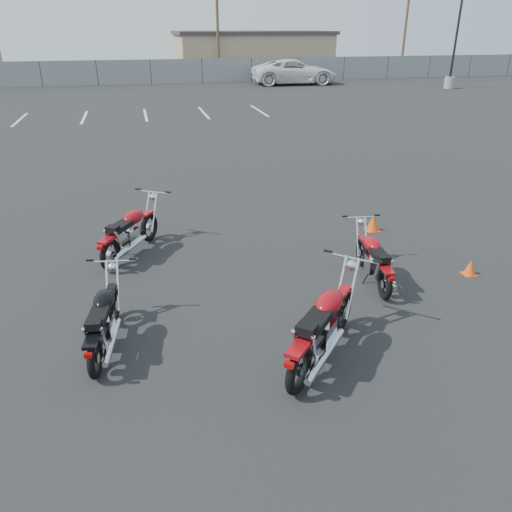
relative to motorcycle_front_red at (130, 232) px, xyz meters
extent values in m
plane|color=black|center=(1.86, -2.62, -0.47)|extent=(120.00, 120.00, 0.00)
torus|color=black|center=(0.37, 0.63, -0.17)|extent=(0.41, 0.57, 0.60)
cylinder|color=silver|center=(0.37, 0.63, -0.17)|extent=(0.17, 0.19, 0.16)
torus|color=black|center=(-0.38, -0.61, -0.17)|extent=(0.41, 0.57, 0.60)
cylinder|color=silver|center=(-0.38, -0.61, -0.17)|extent=(0.17, 0.19, 0.16)
cube|color=black|center=(0.00, 0.01, -0.13)|extent=(0.63, 0.95, 0.06)
cube|color=silver|center=(-0.03, -0.03, -0.07)|extent=(0.44, 0.47, 0.30)
cylinder|color=silver|center=(-0.03, -0.03, 0.11)|extent=(0.30, 0.32, 0.26)
ellipsoid|color=#9D0911|center=(0.09, 0.17, 0.25)|extent=(0.56, 0.66, 0.26)
cube|color=black|center=(-0.16, -0.24, 0.23)|extent=(0.51, 0.61, 0.10)
cube|color=black|center=(-0.29, -0.46, 0.27)|extent=(0.28, 0.27, 0.12)
cube|color=#9D0911|center=(-0.39, -0.63, 0.14)|extent=(0.37, 0.45, 0.05)
cube|color=#9D0911|center=(0.37, 0.63, 0.14)|extent=(0.29, 0.36, 0.04)
cylinder|color=silver|center=(-0.20, -0.54, 0.08)|extent=(0.14, 0.18, 0.39)
cylinder|color=silver|center=(-0.41, -0.42, 0.08)|extent=(0.14, 0.18, 0.39)
cylinder|color=silver|center=(-0.02, -0.33, -0.19)|extent=(0.65, 0.99, 0.13)
cylinder|color=silver|center=(-0.19, -0.60, -0.17)|extent=(0.29, 0.37, 0.13)
cylinder|color=silver|center=(0.51, 0.69, 0.15)|extent=(0.25, 0.36, 0.79)
cylinder|color=silver|center=(0.36, 0.78, 0.15)|extent=(0.25, 0.36, 0.79)
sphere|color=silver|center=(0.52, 0.87, 0.41)|extent=(0.22, 0.22, 0.16)
cylinder|color=silver|center=(0.53, 0.89, 0.51)|extent=(0.61, 0.39, 0.03)
cylinder|color=black|center=(0.82, 0.69, 0.55)|extent=(0.12, 0.09, 0.04)
cylinder|color=black|center=(0.22, 1.05, 0.55)|extent=(0.12, 0.09, 0.04)
cylinder|color=black|center=(-0.18, 0.00, -0.32)|extent=(0.15, 0.10, 0.30)
cube|color=#990505|center=(-0.53, -0.85, 0.08)|extent=(0.12, 0.10, 0.06)
torus|color=black|center=(-0.29, -2.48, -0.20)|extent=(0.18, 0.56, 0.55)
cylinder|color=silver|center=(-0.29, -2.48, -0.20)|extent=(0.11, 0.16, 0.15)
torus|color=black|center=(-0.49, -3.79, -0.20)|extent=(0.18, 0.56, 0.55)
cylinder|color=silver|center=(-0.49, -3.79, -0.20)|extent=(0.11, 0.16, 0.15)
cube|color=black|center=(-0.39, -3.14, -0.16)|extent=(0.24, 0.96, 0.05)
cube|color=silver|center=(-0.40, -3.18, -0.11)|extent=(0.31, 0.38, 0.27)
cylinder|color=silver|center=(-0.40, -3.18, 0.06)|extent=(0.22, 0.25, 0.24)
ellipsoid|color=black|center=(-0.37, -2.98, 0.18)|extent=(0.36, 0.57, 0.23)
cube|color=black|center=(-0.43, -3.41, 0.17)|extent=(0.31, 0.53, 0.09)
cube|color=black|center=(-0.47, -3.63, 0.20)|extent=(0.22, 0.19, 0.11)
cube|color=black|center=(-0.50, -3.81, 0.09)|extent=(0.22, 0.40, 0.05)
cube|color=black|center=(-0.29, -2.48, 0.09)|extent=(0.16, 0.33, 0.04)
cylinder|color=silver|center=(-0.36, -3.67, 0.03)|extent=(0.07, 0.17, 0.36)
cylinder|color=silver|center=(-0.58, -3.64, 0.03)|extent=(0.07, 0.17, 0.36)
cylinder|color=silver|center=(-0.29, -3.43, -0.22)|extent=(0.24, 1.01, 0.12)
cylinder|color=silver|center=(-0.34, -3.72, -0.20)|extent=(0.16, 0.34, 0.12)
cylinder|color=silver|center=(-0.19, -2.39, 0.09)|extent=(0.10, 0.37, 0.72)
cylinder|color=silver|center=(-0.36, -2.36, 0.09)|extent=(0.10, 0.37, 0.72)
sphere|color=silver|center=(-0.25, -2.23, 0.33)|extent=(0.17, 0.17, 0.15)
cylinder|color=silver|center=(-0.25, -2.21, 0.42)|extent=(0.64, 0.12, 0.03)
cylinder|color=black|center=(0.06, -2.28, 0.46)|extent=(0.11, 0.05, 0.03)
cylinder|color=black|center=(-0.57, -2.18, 0.46)|extent=(0.11, 0.05, 0.03)
cylinder|color=black|center=(-0.53, -3.21, -0.34)|extent=(0.15, 0.04, 0.27)
cube|color=#990505|center=(-0.53, -4.05, 0.03)|extent=(0.10, 0.07, 0.05)
torus|color=black|center=(3.00, -3.52, -0.15)|extent=(0.52, 0.56, 0.65)
cylinder|color=silver|center=(3.00, -3.52, -0.15)|extent=(0.20, 0.20, 0.17)
torus|color=black|center=(1.96, -4.69, -0.15)|extent=(0.52, 0.56, 0.65)
cylinder|color=silver|center=(1.96, -4.69, -0.15)|extent=(0.20, 0.20, 0.17)
cube|color=black|center=(2.48, -4.10, -0.11)|extent=(0.83, 0.92, 0.06)
cube|color=silver|center=(2.45, -4.14, -0.04)|extent=(0.50, 0.51, 0.32)
cylinder|color=silver|center=(2.45, -4.14, 0.15)|extent=(0.34, 0.34, 0.28)
ellipsoid|color=#9D0911|center=(2.61, -3.96, 0.30)|extent=(0.66, 0.69, 0.28)
cube|color=black|center=(2.27, -4.34, 0.28)|extent=(0.60, 0.63, 0.11)
cube|color=black|center=(2.09, -4.54, 0.32)|extent=(0.31, 0.30, 0.13)
cube|color=#9D0911|center=(1.95, -4.70, 0.19)|extent=(0.45, 0.47, 0.05)
cube|color=#9D0911|center=(3.00, -3.52, 0.19)|extent=(0.35, 0.37, 0.04)
cylinder|color=silver|center=(2.17, -4.65, 0.12)|extent=(0.17, 0.18, 0.42)
cylinder|color=silver|center=(1.97, -4.48, 0.12)|extent=(0.17, 0.18, 0.42)
cylinder|color=silver|center=(2.40, -4.46, -0.17)|extent=(0.86, 0.95, 0.14)
cylinder|color=silver|center=(2.17, -4.72, -0.15)|extent=(0.35, 0.37, 0.14)
cylinder|color=silver|center=(3.16, -3.49, 0.19)|extent=(0.32, 0.35, 0.85)
cylinder|color=silver|center=(3.02, -3.36, 0.19)|extent=(0.32, 0.35, 0.85)
sphere|color=silver|center=(3.20, -3.29, 0.47)|extent=(0.24, 0.24, 0.17)
cylinder|color=silver|center=(3.22, -3.28, 0.58)|extent=(0.58, 0.53, 0.03)
cylinder|color=black|center=(3.48, -3.54, 0.62)|extent=(0.12, 0.11, 0.04)
cylinder|color=black|center=(2.92, -3.04, 0.62)|extent=(0.12, 0.11, 0.04)
cylinder|color=black|center=(2.30, -4.08, -0.31)|extent=(0.14, 0.13, 0.32)
cube|color=#990505|center=(1.76, -4.91, 0.12)|extent=(0.12, 0.12, 0.06)
torus|color=black|center=(4.24, -1.52, -0.21)|extent=(0.17, 0.54, 0.53)
cylinder|color=silver|center=(4.24, -1.52, -0.21)|extent=(0.11, 0.15, 0.14)
torus|color=black|center=(4.06, -2.80, -0.21)|extent=(0.17, 0.54, 0.53)
cylinder|color=silver|center=(4.06, -2.80, -0.21)|extent=(0.11, 0.15, 0.14)
cube|color=black|center=(4.15, -2.16, -0.17)|extent=(0.21, 0.94, 0.05)
cube|color=silver|center=(4.14, -2.20, -0.12)|extent=(0.29, 0.37, 0.27)
cylinder|color=silver|center=(4.14, -2.20, 0.04)|extent=(0.21, 0.24, 0.24)
ellipsoid|color=#9D0911|center=(4.17, -2.00, 0.17)|extent=(0.34, 0.55, 0.23)
cube|color=black|center=(4.11, -2.42, 0.15)|extent=(0.29, 0.52, 0.09)
cube|color=black|center=(4.09, -2.64, 0.19)|extent=(0.22, 0.19, 0.11)
cube|color=#9D0911|center=(4.06, -2.82, 0.07)|extent=(0.21, 0.39, 0.04)
cube|color=#9D0911|center=(4.24, -1.52, 0.07)|extent=(0.16, 0.32, 0.04)
cylinder|color=silver|center=(4.19, -2.68, 0.02)|extent=(0.07, 0.17, 0.35)
cylinder|color=silver|center=(3.98, -2.65, 0.02)|extent=(0.07, 0.17, 0.35)
cylinder|color=silver|center=(4.26, -2.44, -0.22)|extent=(0.21, 0.98, 0.11)
cylinder|color=silver|center=(4.22, -2.72, -0.21)|extent=(0.15, 0.33, 0.12)
cylinder|color=silver|center=(4.33, -1.42, 0.08)|extent=(0.09, 0.36, 0.70)
cylinder|color=silver|center=(4.17, -1.40, 0.08)|extent=(0.09, 0.36, 0.70)
sphere|color=silver|center=(4.27, -1.27, 0.31)|extent=(0.16, 0.16, 0.14)
cylinder|color=silver|center=(4.27, -1.25, 0.40)|extent=(0.62, 0.11, 0.03)
cylinder|color=black|center=(4.58, -1.31, 0.44)|extent=(0.11, 0.05, 0.03)
cylinder|color=black|center=(3.96, -1.23, 0.44)|extent=(0.11, 0.05, 0.03)
cylinder|color=black|center=(4.01, -2.23, -0.34)|extent=(0.14, 0.04, 0.27)
cube|color=#990505|center=(4.03, -3.05, 0.02)|extent=(0.10, 0.06, 0.05)
cone|color=#F14F0C|center=(5.22, 0.07, -0.29)|extent=(0.28, 0.28, 0.34)
cube|color=#F14F0C|center=(5.22, 0.07, -0.47)|extent=(0.30, 0.30, 0.01)
cone|color=#F14F0C|center=(6.01, -2.34, -0.33)|extent=(0.22, 0.22, 0.27)
cube|color=#F14F0C|center=(6.01, -2.34, -0.47)|extent=(0.24, 0.24, 0.01)
cylinder|color=gray|center=(22.70, 24.31, -0.07)|extent=(0.70, 0.70, 0.80)
cylinder|color=black|center=(22.70, 24.31, 4.71)|extent=(0.16, 0.16, 8.77)
cube|color=gray|center=(1.86, 32.38, 0.43)|extent=(80.00, 0.04, 1.80)
cylinder|color=black|center=(-6.14, 32.38, 0.43)|extent=(0.06, 0.06, 1.80)
cylinder|color=black|center=(-2.14, 32.38, 0.43)|extent=(0.06, 0.06, 1.80)
cylinder|color=black|center=(1.86, 32.38, 0.43)|extent=(0.06, 0.06, 1.80)
cylinder|color=black|center=(5.86, 32.38, 0.43)|extent=(0.06, 0.06, 1.80)
cylinder|color=black|center=(9.86, 32.38, 0.43)|extent=(0.06, 0.06, 1.80)
cylinder|color=black|center=(13.86, 32.38, 0.43)|extent=(0.06, 0.06, 1.80)
cylinder|color=black|center=(17.86, 32.38, 0.43)|extent=(0.06, 0.06, 1.80)
cylinder|color=black|center=(21.86, 32.38, 0.43)|extent=(0.06, 0.06, 1.80)
cylinder|color=black|center=(25.86, 32.38, 0.43)|extent=(0.06, 0.06, 1.80)
cylinder|color=black|center=(29.86, 32.38, 0.43)|extent=(0.06, 0.06, 1.80)
cylinder|color=black|center=(33.86, 32.38, 0.43)|extent=(0.06, 0.06, 1.80)
cube|color=tan|center=(11.86, 41.38, 1.23)|extent=(14.00, 9.00, 3.40)
cube|color=#433A38|center=(11.86, 41.38, 3.08)|extent=(14.40, 9.40, 0.30)
cylinder|color=#4F3724|center=(7.86, 36.38, 4.03)|extent=(0.24, 0.24, 9.00)
cylinder|color=#4F3724|center=(25.86, 37.38, 4.03)|extent=(0.24, 0.24, 9.00)
cube|color=silver|center=(-5.14, 17.38, -0.47)|extent=(0.12, 4.00, 0.01)
cube|color=silver|center=(-2.14, 17.38, -0.47)|extent=(0.12, 4.00, 0.01)
cube|color=silver|center=(0.86, 17.38, -0.47)|extent=(0.12, 4.00, 0.01)
cube|color=silver|center=(3.86, 17.38, -0.47)|extent=(0.12, 4.00, 0.01)
cube|color=silver|center=(6.86, 17.38, -0.47)|extent=(0.12, 4.00, 0.01)
imported|color=silver|center=(12.64, 29.64, 0.97)|extent=(3.43, 7.73, 2.88)
camera|label=1|loc=(0.30, -9.39, 3.68)|focal=35.00mm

